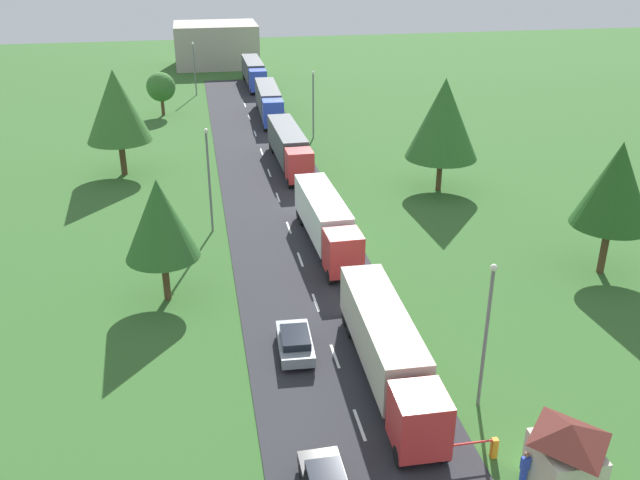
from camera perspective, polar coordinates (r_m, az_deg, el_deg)
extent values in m
cube|color=#2B2B30|center=(47.84, -0.99, -3.46)|extent=(10.00, 140.00, 0.06)
cube|color=white|center=(35.25, 3.29, -15.01)|extent=(0.16, 2.40, 0.01)
cube|color=white|center=(39.97, 1.25, -9.58)|extent=(0.16, 2.40, 0.01)
cube|color=white|center=(45.19, -0.35, -5.21)|extent=(0.16, 2.40, 0.01)
cube|color=white|center=(50.88, -1.64, -1.62)|extent=(0.16, 2.40, 0.01)
cube|color=white|center=(56.28, -2.59, 1.03)|extent=(0.16, 2.40, 0.01)
cube|color=white|center=(62.72, -3.49, 3.54)|extent=(0.16, 2.40, 0.01)
cube|color=white|center=(69.17, -4.22, 5.55)|extent=(0.16, 2.40, 0.01)
cube|color=white|center=(76.02, -4.85, 7.29)|extent=(0.16, 2.40, 0.01)
cube|color=white|center=(83.03, -5.39, 8.76)|extent=(0.16, 2.40, 0.01)
cube|color=white|center=(90.57, -5.87, 10.07)|extent=(0.16, 2.40, 0.01)
cube|color=white|center=(97.11, -6.23, 11.04)|extent=(0.16, 2.40, 0.01)
cube|color=red|center=(32.79, 8.21, -14.50)|extent=(2.49, 2.66, 2.81)
cube|color=black|center=(31.56, 8.95, -15.17)|extent=(2.10, 0.14, 1.24)
cube|color=beige|center=(38.15, 5.12, -7.59)|extent=(2.69, 10.90, 2.80)
cube|color=black|center=(39.02, 5.03, -9.58)|extent=(1.08, 10.33, 0.24)
cylinder|color=black|center=(33.51, 10.19, -16.80)|extent=(0.37, 1.01, 1.00)
cylinder|color=black|center=(32.97, 6.58, -17.34)|extent=(0.37, 1.01, 1.00)
cylinder|color=black|center=(41.95, 5.34, -7.09)|extent=(0.37, 1.01, 1.00)
cylinder|color=black|center=(41.52, 2.51, -7.37)|extent=(0.37, 1.01, 1.00)
cylinder|color=black|center=(43.03, 4.91, -6.20)|extent=(0.37, 1.01, 1.00)
cylinder|color=black|center=(42.60, 2.15, -6.45)|extent=(0.37, 1.01, 1.00)
cube|color=red|center=(47.47, 1.93, -1.03)|extent=(2.51, 2.55, 2.90)
cube|color=black|center=(46.21, 2.30, -1.07)|extent=(2.10, 0.16, 1.28)
cube|color=white|center=(53.36, 0.20, 2.30)|extent=(2.80, 10.38, 2.88)
cube|color=black|center=(54.00, 0.20, 0.69)|extent=(1.19, 9.81, 0.24)
cylinder|color=black|center=(47.82, 3.31, -2.80)|extent=(0.38, 1.01, 1.00)
cylinder|color=black|center=(47.36, 0.86, -3.05)|extent=(0.38, 1.01, 1.00)
cylinder|color=black|center=(57.02, 0.57, 1.92)|extent=(0.38, 1.01, 1.00)
cylinder|color=black|center=(56.63, -1.51, 1.75)|extent=(0.38, 1.01, 1.00)
cylinder|color=black|center=(58.14, 0.30, 2.38)|extent=(0.38, 1.01, 1.00)
cylinder|color=black|center=(57.76, -1.74, 2.21)|extent=(0.38, 1.01, 1.00)
cube|color=red|center=(65.09, -1.71, 6.19)|extent=(2.50, 2.46, 2.91)
cube|color=black|center=(63.86, -1.54, 6.32)|extent=(2.10, 0.15, 1.28)
cube|color=#4C5156|center=(71.78, -2.75, 8.18)|extent=(2.76, 11.33, 2.89)
cube|color=black|center=(72.25, -2.72, 6.92)|extent=(1.15, 10.73, 0.24)
cylinder|color=black|center=(65.19, -0.69, 4.88)|extent=(0.37, 1.01, 1.00)
cylinder|color=black|center=(64.84, -2.52, 4.74)|extent=(0.37, 1.01, 1.00)
cylinder|color=black|center=(75.63, -2.34, 7.66)|extent=(0.37, 1.01, 1.00)
cylinder|color=black|center=(75.34, -3.93, 7.55)|extent=(0.37, 1.01, 1.00)
cylinder|color=black|center=(76.91, -2.51, 7.95)|extent=(0.37, 1.01, 1.00)
cylinder|color=black|center=(76.62, -4.08, 7.84)|extent=(0.37, 1.01, 1.00)
cube|color=blue|center=(84.00, -3.91, 10.43)|extent=(2.51, 2.54, 3.09)
cube|color=black|center=(82.73, -3.84, 10.61)|extent=(2.10, 0.16, 1.36)
cube|color=#4C5156|center=(91.00, -4.34, 11.67)|extent=(2.82, 11.45, 2.95)
cube|color=black|center=(91.39, -4.30, 10.65)|extent=(1.21, 10.83, 0.24)
cylinder|color=black|center=(83.89, -3.11, 9.34)|extent=(0.38, 1.01, 1.00)
cylinder|color=black|center=(83.71, -4.56, 9.27)|extent=(0.38, 1.01, 1.00)
cylinder|color=black|center=(94.80, -3.84, 11.10)|extent=(0.38, 1.01, 1.00)
cylinder|color=black|center=(94.65, -5.13, 11.04)|extent=(0.38, 1.01, 1.00)
cylinder|color=black|center=(96.12, -3.91, 11.29)|extent=(0.38, 1.01, 1.00)
cylinder|color=black|center=(95.97, -5.19, 11.23)|extent=(0.38, 1.01, 1.00)
cube|color=blue|center=(103.29, -5.16, 13.02)|extent=(2.46, 2.59, 2.98)
cube|color=black|center=(101.99, -5.09, 13.19)|extent=(2.10, 0.12, 1.31)
cube|color=#4C5156|center=(110.19, -5.57, 13.88)|extent=(2.59, 10.97, 2.94)
cube|color=black|center=(110.50, -5.54, 13.03)|extent=(0.98, 10.41, 0.24)
cylinder|color=black|center=(103.08, -4.49, 12.18)|extent=(0.36, 1.00, 1.00)
cylinder|color=black|center=(102.88, -5.68, 12.11)|extent=(0.36, 1.00, 1.00)
cylinder|color=black|center=(113.83, -5.17, 13.33)|extent=(0.36, 1.00, 1.00)
cylinder|color=black|center=(113.64, -6.25, 13.27)|extent=(0.36, 1.00, 1.00)
cylinder|color=black|center=(115.11, -5.24, 13.45)|extent=(0.36, 1.00, 1.00)
cylinder|color=black|center=(114.93, -6.31, 13.39)|extent=(0.36, 1.00, 1.00)
cylinder|color=black|center=(32.34, -1.51, -18.58)|extent=(0.23, 0.64, 0.64)
cylinder|color=black|center=(32.58, 1.50, -18.20)|extent=(0.23, 0.64, 0.64)
cube|color=#8C939E|center=(39.94, -2.08, -8.54)|extent=(2.09, 4.28, 0.64)
cube|color=black|center=(39.47, -2.06, -8.04)|extent=(1.70, 2.42, 0.45)
cylinder|color=black|center=(41.26, -3.45, -7.91)|extent=(0.25, 0.65, 0.64)
cylinder|color=black|center=(41.38, -1.10, -7.75)|extent=(0.25, 0.65, 0.64)
cylinder|color=black|center=(38.88, -3.11, -10.15)|extent=(0.25, 0.65, 0.64)
cylinder|color=black|center=(39.02, -0.60, -9.97)|extent=(0.25, 0.65, 0.64)
cube|color=beige|center=(32.92, 19.51, -17.39)|extent=(2.46, 2.78, 2.47)
pyramid|color=#4C1E19|center=(31.68, 20.02, -14.70)|extent=(2.83, 3.20, 0.78)
cube|color=black|center=(33.28, 21.46, -16.55)|extent=(0.06, 1.67, 0.70)
cube|color=orange|center=(34.19, 14.20, -16.33)|extent=(0.28, 0.28, 1.05)
cylinder|color=red|center=(33.13, 10.58, -16.40)|extent=(4.50, 0.10, 0.10)
cylinder|color=blue|center=(33.19, 16.29, -18.31)|extent=(0.16, 0.16, 0.88)
cylinder|color=blue|center=(33.27, 16.62, -18.23)|extent=(0.16, 0.16, 0.88)
cube|color=blue|center=(32.72, 16.62, -17.27)|extent=(0.38, 0.22, 0.66)
sphere|color=#8C664C|center=(32.41, 16.73, -16.63)|extent=(0.24, 0.24, 0.24)
cylinder|color=slate|center=(35.26, 13.51, -8.06)|extent=(0.18, 0.18, 7.78)
sphere|color=silver|center=(33.32, 14.18, -2.24)|extent=(0.36, 0.36, 0.36)
cylinder|color=slate|center=(54.93, -9.13, 4.65)|extent=(0.18, 0.18, 8.19)
sphere|color=silver|center=(53.66, -9.43, 8.89)|extent=(0.36, 0.36, 0.36)
cylinder|color=slate|center=(80.26, -0.56, 10.99)|extent=(0.18, 0.18, 7.39)
sphere|color=silver|center=(79.45, -0.58, 13.66)|extent=(0.36, 0.36, 0.36)
cylinder|color=slate|center=(103.70, -10.31, 13.65)|extent=(0.18, 0.18, 7.18)
sphere|color=silver|center=(103.09, -10.47, 15.67)|extent=(0.36, 0.36, 0.36)
cylinder|color=#513823|center=(52.35, 22.44, -0.67)|extent=(0.51, 0.51, 3.67)
cone|color=#23561E|center=(50.65, 23.30, 4.25)|extent=(5.39, 5.39, 5.92)
cylinder|color=#513823|center=(46.11, -12.62, -3.09)|extent=(0.46, 0.46, 3.13)
cone|color=#2D6628|center=(44.37, -13.11, 1.70)|extent=(4.76, 4.76, 5.24)
cylinder|color=#513823|center=(65.06, 9.83, 5.42)|extent=(0.50, 0.50, 3.16)
cone|color=#2D6628|center=(63.58, 10.17, 9.85)|extent=(6.59, 6.59, 7.25)
cylinder|color=#513823|center=(70.98, -15.99, 6.57)|extent=(0.60, 0.60, 3.46)
cone|color=#38702D|center=(69.64, -16.49, 10.61)|extent=(6.23, 6.23, 6.86)
cylinder|color=#513823|center=(93.36, -12.87, 10.72)|extent=(0.43, 0.43, 2.30)
sphere|color=#38702D|center=(92.82, -13.02, 12.24)|extent=(3.70, 3.70, 3.70)
cube|color=#B2A899|center=(126.22, -8.58, 15.67)|extent=(14.11, 11.47, 7.22)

